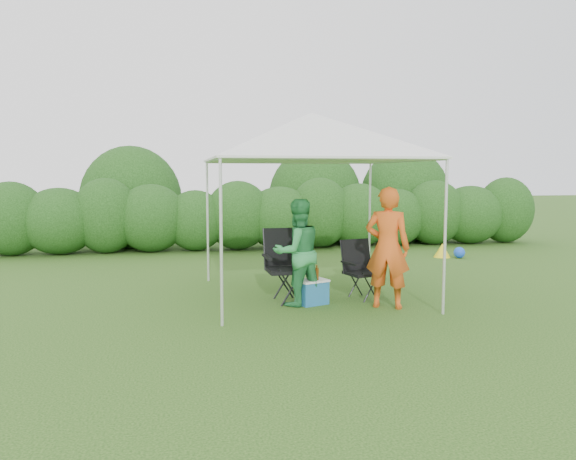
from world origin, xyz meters
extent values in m
plane|color=#385F1E|center=(0.00, 0.00, 0.00)|extent=(70.00, 70.00, 0.00)
ellipsoid|color=#235119|center=(-5.80, 6.00, 0.86)|extent=(1.65, 1.40, 1.73)
cylinder|color=#382616|center=(-5.80, 6.00, 0.15)|extent=(0.12, 0.12, 0.30)
ellipsoid|color=#235119|center=(-4.74, 6.00, 0.79)|extent=(1.80, 1.53, 1.57)
cylinder|color=#382616|center=(-4.74, 6.00, 0.15)|extent=(0.12, 0.12, 0.30)
ellipsoid|color=#235119|center=(-3.69, 6.00, 0.90)|extent=(1.57, 1.34, 1.80)
cylinder|color=#382616|center=(-3.69, 6.00, 0.15)|extent=(0.12, 0.12, 0.30)
ellipsoid|color=#235119|center=(-2.63, 6.00, 0.82)|extent=(1.72, 1.47, 1.65)
cylinder|color=#382616|center=(-2.63, 6.00, 0.15)|extent=(0.12, 0.12, 0.30)
ellipsoid|color=#235119|center=(-1.58, 6.00, 0.75)|extent=(1.50, 1.28, 1.50)
cylinder|color=#382616|center=(-1.58, 6.00, 0.15)|extent=(0.12, 0.12, 0.30)
ellipsoid|color=#235119|center=(-0.53, 6.00, 0.86)|extent=(1.65, 1.40, 1.73)
cylinder|color=#382616|center=(-0.53, 6.00, 0.15)|extent=(0.12, 0.12, 0.30)
ellipsoid|color=#235119|center=(0.53, 6.00, 0.79)|extent=(1.80, 1.53, 1.57)
cylinder|color=#382616|center=(0.53, 6.00, 0.15)|extent=(0.12, 0.12, 0.30)
ellipsoid|color=#235119|center=(1.58, 6.00, 0.90)|extent=(1.58, 1.34, 1.80)
cylinder|color=#382616|center=(1.58, 6.00, 0.15)|extent=(0.12, 0.12, 0.30)
ellipsoid|color=#235119|center=(2.63, 6.00, 0.82)|extent=(1.72, 1.47, 1.65)
cylinder|color=#382616|center=(2.63, 6.00, 0.15)|extent=(0.12, 0.12, 0.30)
ellipsoid|color=#235119|center=(3.69, 6.00, 0.75)|extent=(1.50, 1.28, 1.50)
cylinder|color=#382616|center=(3.69, 6.00, 0.15)|extent=(0.12, 0.12, 0.30)
ellipsoid|color=#235119|center=(4.74, 6.00, 0.86)|extent=(1.65, 1.40, 1.73)
cylinder|color=#382616|center=(4.74, 6.00, 0.15)|extent=(0.12, 0.12, 0.30)
ellipsoid|color=#235119|center=(5.80, 6.00, 0.79)|extent=(1.80, 1.53, 1.57)
cylinder|color=#382616|center=(5.80, 6.00, 0.15)|extent=(0.12, 0.12, 0.30)
ellipsoid|color=#235119|center=(6.85, 6.00, 0.90)|extent=(1.57, 1.34, 1.80)
cylinder|color=#382616|center=(6.85, 6.00, 0.15)|extent=(0.12, 0.12, 0.30)
cylinder|color=silver|center=(-1.50, -1.00, 1.05)|extent=(0.04, 0.04, 2.10)
cylinder|color=silver|center=(1.50, -1.00, 1.05)|extent=(0.04, 0.04, 2.10)
cylinder|color=silver|center=(-1.50, 2.00, 1.05)|extent=(0.04, 0.04, 2.10)
cylinder|color=silver|center=(1.50, 2.00, 1.05)|extent=(0.04, 0.04, 2.10)
cube|color=white|center=(0.00, 0.50, 2.12)|extent=(3.10, 3.10, 0.03)
pyramid|color=white|center=(0.00, 0.50, 2.48)|extent=(3.10, 3.10, 0.70)
cube|color=black|center=(0.74, 0.11, 0.40)|extent=(0.59, 0.56, 0.05)
cube|color=black|center=(0.68, 0.31, 0.66)|extent=(0.51, 0.26, 0.47)
cube|color=black|center=(0.49, 0.04, 0.57)|extent=(0.15, 0.41, 0.03)
cube|color=black|center=(0.98, 0.17, 0.57)|extent=(0.15, 0.41, 0.03)
cylinder|color=black|center=(0.59, -0.15, 0.20)|extent=(0.02, 0.02, 0.40)
cylinder|color=black|center=(0.99, -0.04, 0.20)|extent=(0.02, 0.02, 0.40)
cylinder|color=black|center=(0.48, 0.25, 0.20)|extent=(0.02, 0.02, 0.40)
cylinder|color=black|center=(0.88, 0.36, 0.20)|extent=(0.02, 0.02, 0.40)
cube|color=black|center=(-0.44, 0.13, 0.48)|extent=(0.62, 0.57, 0.06)
cube|color=black|center=(-0.45, 0.38, 0.80)|extent=(0.60, 0.19, 0.57)
cube|color=black|center=(-0.75, 0.12, 0.69)|extent=(0.08, 0.50, 0.03)
cube|color=black|center=(-0.13, 0.14, 0.69)|extent=(0.08, 0.50, 0.03)
cylinder|color=black|center=(-0.68, -0.13, 0.24)|extent=(0.03, 0.03, 0.48)
cylinder|color=black|center=(-0.18, -0.11, 0.24)|extent=(0.03, 0.03, 0.48)
cylinder|color=black|center=(-0.70, 0.37, 0.24)|extent=(0.03, 0.03, 0.48)
cylinder|color=black|center=(-0.20, 0.39, 0.24)|extent=(0.03, 0.03, 0.48)
imported|color=#E5561A|center=(0.89, -0.49, 0.86)|extent=(0.75, 0.67, 1.73)
imported|color=#30924B|center=(-0.33, -0.08, 0.77)|extent=(0.88, 0.76, 1.55)
cube|color=#2369A0|center=(-0.11, -0.08, 0.17)|extent=(0.49, 0.42, 0.34)
cube|color=silver|center=(-0.11, -0.08, 0.35)|extent=(0.52, 0.45, 0.03)
cylinder|color=#592D0C|center=(-0.05, -0.12, 0.47)|extent=(0.06, 0.06, 0.22)
cone|color=yellow|center=(3.89, 3.80, 0.16)|extent=(0.38, 0.38, 0.31)
sphere|color=blue|center=(4.21, 3.59, 0.13)|extent=(0.25, 0.25, 0.25)
camera|label=1|loc=(-2.04, -7.93, 1.92)|focal=35.00mm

